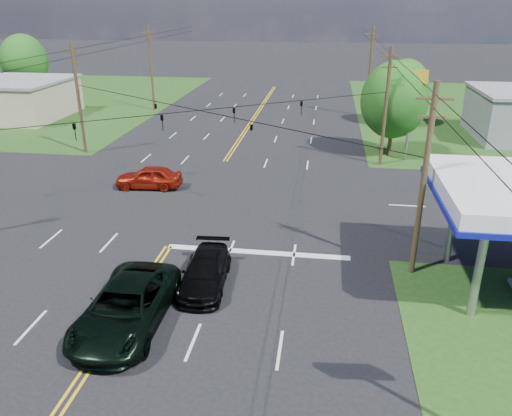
# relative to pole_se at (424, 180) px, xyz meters

# --- Properties ---
(ground) EXTENTS (280.00, 280.00, 0.00)m
(ground) POSITION_rel_pole_se_xyz_m (-13.00, 9.00, -4.92)
(ground) COLOR black
(ground) RESTS_ON ground
(grass_nw) EXTENTS (46.00, 48.00, 0.03)m
(grass_nw) POSITION_rel_pole_se_xyz_m (-48.00, 41.00, -4.92)
(grass_nw) COLOR #1E4215
(grass_nw) RESTS_ON ground
(stop_bar) EXTENTS (10.00, 0.50, 0.02)m
(stop_bar) POSITION_rel_pole_se_xyz_m (-8.00, 1.00, -4.92)
(stop_bar) COLOR silver
(stop_bar) RESTS_ON ground
(pole_se) EXTENTS (1.60, 0.28, 9.50)m
(pole_se) POSITION_rel_pole_se_xyz_m (0.00, 0.00, 0.00)
(pole_se) COLOR #3C2F19
(pole_se) RESTS_ON ground
(pole_nw) EXTENTS (1.60, 0.28, 9.50)m
(pole_nw) POSITION_rel_pole_se_xyz_m (-26.00, 18.00, 0.00)
(pole_nw) COLOR #3C2F19
(pole_nw) RESTS_ON ground
(pole_ne) EXTENTS (1.60, 0.28, 9.50)m
(pole_ne) POSITION_rel_pole_se_xyz_m (0.00, 18.00, 0.00)
(pole_ne) COLOR #3C2F19
(pole_ne) RESTS_ON ground
(pole_left_far) EXTENTS (1.60, 0.28, 10.00)m
(pole_left_far) POSITION_rel_pole_se_xyz_m (-26.00, 37.00, 0.25)
(pole_left_far) COLOR #3C2F19
(pole_left_far) RESTS_ON ground
(pole_right_far) EXTENTS (1.60, 0.28, 10.00)m
(pole_right_far) POSITION_rel_pole_se_xyz_m (0.00, 37.00, 0.25)
(pole_right_far) COLOR #3C2F19
(pole_right_far) RESTS_ON ground
(span_wire_signals) EXTENTS (26.00, 18.00, 1.13)m
(span_wire_signals) POSITION_rel_pole_se_xyz_m (-13.00, 9.00, 1.08)
(span_wire_signals) COLOR black
(span_wire_signals) RESTS_ON ground
(power_lines) EXTENTS (26.04, 100.00, 0.64)m
(power_lines) POSITION_rel_pole_se_xyz_m (-13.00, 7.00, 3.68)
(power_lines) COLOR black
(power_lines) RESTS_ON ground
(tree_right_a) EXTENTS (5.70, 5.70, 8.18)m
(tree_right_a) POSITION_rel_pole_se_xyz_m (1.00, 21.00, -0.05)
(tree_right_a) COLOR #3C2F19
(tree_right_a) RESTS_ON ground
(tree_right_b) EXTENTS (4.94, 4.94, 7.09)m
(tree_right_b) POSITION_rel_pole_se_xyz_m (3.50, 33.00, -0.70)
(tree_right_b) COLOR #3C2F19
(tree_right_b) RESTS_ON ground
(tree_far_l) EXTENTS (6.08, 6.08, 8.72)m
(tree_far_l) POSITION_rel_pole_se_xyz_m (-45.00, 41.00, 0.28)
(tree_far_l) COLOR #3C2F19
(tree_far_l) RESTS_ON ground
(pickup_dkgreen) EXTENTS (3.10, 6.70, 1.86)m
(pickup_dkgreen) POSITION_rel_pole_se_xyz_m (-12.50, -6.29, -3.99)
(pickup_dkgreen) COLOR black
(pickup_dkgreen) RESTS_ON ground
(suv_black) EXTENTS (2.32, 5.14, 1.46)m
(suv_black) POSITION_rel_pole_se_xyz_m (-10.00, -2.68, -4.18)
(suv_black) COLOR black
(suv_black) RESTS_ON ground
(sedan_red) EXTENTS (4.90, 2.29, 1.62)m
(sedan_red) POSITION_rel_pole_se_xyz_m (-17.23, 10.00, -4.10)
(sedan_red) COLOR maroon
(sedan_red) RESTS_ON ground
(sedan_far) EXTENTS (4.68, 1.91, 1.36)m
(sedan_far) POSITION_rel_pole_se_xyz_m (6.86, 14.50, -4.24)
(sedan_far) COLOR silver
(sedan_far) RESTS_ON ground
(polesign_ne) EXTENTS (2.09, 0.78, 7.63)m
(polesign_ne) POSITION_rel_pole_se_xyz_m (2.23, 19.69, 0.97)
(polesign_ne) COLOR #A5A5AA
(polesign_ne) RESTS_ON ground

